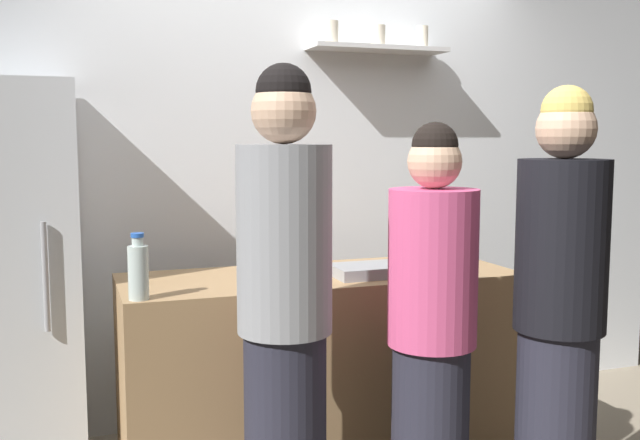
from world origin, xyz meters
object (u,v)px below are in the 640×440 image
object	(u,v)px
wine_bottle_amber_glass	(451,241)
person_pink_top	(432,336)
baking_pan	(370,270)
person_grey_hoodie	(285,317)
person_blonde	(559,318)
utensil_holder	(436,245)
refrigerator	(7,285)
wine_bottle_pale_glass	(277,257)
water_bottle_plastic	(138,270)
wine_bottle_dark_glass	(427,251)

from	to	relation	value
wine_bottle_amber_glass	person_pink_top	bearing A→B (deg)	-123.82
baking_pan	wine_bottle_amber_glass	distance (m)	0.61
wine_bottle_amber_glass	person_pink_top	xyz separation A→B (m)	(-0.54, -0.81, -0.23)
person_grey_hoodie	person_blonde	size ratio (longest dim) A/B	1.04
utensil_holder	person_blonde	xyz separation A→B (m)	(-0.09, -1.12, -0.12)
person_blonde	baking_pan	bearing A→B (deg)	136.38
refrigerator	baking_pan	size ratio (longest dim) A/B	5.24
baking_pan	wine_bottle_pale_glass	xyz separation A→B (m)	(-0.45, -0.03, 0.09)
utensil_holder	water_bottle_plastic	world-z (taller)	water_bottle_plastic
person_pink_top	person_blonde	size ratio (longest dim) A/B	0.92
water_bottle_plastic	wine_bottle_amber_glass	bearing A→B (deg)	13.87
refrigerator	person_grey_hoodie	size ratio (longest dim) A/B	0.99
utensil_holder	person_grey_hoodie	xyz separation A→B (m)	(-1.11, -0.91, -0.08)
refrigerator	utensil_holder	distance (m)	2.10
person_pink_top	person_blonde	xyz separation A→B (m)	(0.44, -0.18, 0.08)
wine_bottle_amber_glass	refrigerator	bearing A→B (deg)	174.26
wine_bottle_dark_glass	person_blonde	world-z (taller)	person_blonde
wine_bottle_pale_glass	refrigerator	bearing A→B (deg)	156.50
wine_bottle_dark_glass	wine_bottle_amber_glass	size ratio (longest dim) A/B	1.04
baking_pan	wine_bottle_dark_glass	xyz separation A→B (m)	(0.27, -0.04, 0.08)
baking_pan	person_pink_top	distance (m)	0.59
water_bottle_plastic	person_grey_hoodie	size ratio (longest dim) A/B	0.14
wine_bottle_amber_glass	person_blonde	bearing A→B (deg)	-95.77
refrigerator	utensil_holder	bearing A→B (deg)	-2.24
refrigerator	wine_bottle_dark_glass	world-z (taller)	refrigerator
person_pink_top	wine_bottle_amber_glass	bearing A→B (deg)	-174.25
refrigerator	wine_bottle_amber_glass	xyz separation A→B (m)	(2.11, -0.21, 0.13)
wine_bottle_amber_glass	person_grey_hoodie	world-z (taller)	person_grey_hoodie
baking_pan	wine_bottle_amber_glass	xyz separation A→B (m)	(0.56, 0.24, 0.08)
baking_pan	water_bottle_plastic	distance (m)	1.05
refrigerator	water_bottle_plastic	distance (m)	0.81
water_bottle_plastic	person_pink_top	size ratio (longest dim) A/B	0.16
utensil_holder	wine_bottle_amber_glass	bearing A→B (deg)	-84.27
refrigerator	person_blonde	size ratio (longest dim) A/B	1.03
water_bottle_plastic	baking_pan	bearing A→B (deg)	8.28
person_grey_hoodie	person_blonde	distance (m)	1.04
refrigerator	water_bottle_plastic	bearing A→B (deg)	-49.59
person_blonde	person_pink_top	bearing A→B (deg)	173.04
wine_bottle_pale_glass	person_blonde	world-z (taller)	person_blonde
wine_bottle_pale_glass	water_bottle_plastic	bearing A→B (deg)	-168.03
water_bottle_plastic	person_blonde	bearing A→B (deg)	-21.85
utensil_holder	wine_bottle_dark_glass	xyz separation A→B (m)	(-0.27, -0.41, 0.04)
wine_bottle_pale_glass	person_blonde	bearing A→B (deg)	-38.69
refrigerator	water_bottle_plastic	xyz separation A→B (m)	(0.52, -0.61, 0.14)
person_pink_top	refrigerator	bearing A→B (deg)	-83.67
utensil_holder	wine_bottle_dark_glass	size ratio (longest dim) A/B	0.76
refrigerator	wine_bottle_pale_glass	xyz separation A→B (m)	(1.10, -0.48, 0.14)
person_pink_top	water_bottle_plastic	bearing A→B (deg)	-72.23
baking_pan	person_pink_top	size ratio (longest dim) A/B	0.21
refrigerator	water_bottle_plastic	size ratio (longest dim) A/B	6.86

